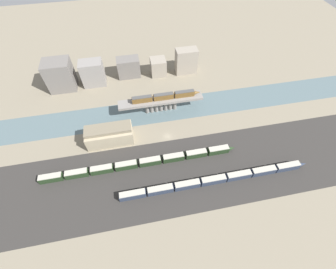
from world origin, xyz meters
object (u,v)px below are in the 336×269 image
(train_yard_mid, at_px, (141,163))
(warehouse_building, at_px, (110,135))
(train_yard_near, at_px, (216,180))
(train_on_bridge, at_px, (166,96))

(train_yard_mid, bearing_deg, warehouse_building, 127.72)
(warehouse_building, bearing_deg, train_yard_near, -35.56)
(train_yard_near, relative_size, warehouse_building, 3.81)
(train_on_bridge, relative_size, warehouse_building, 1.66)
(train_yard_near, height_order, train_yard_mid, train_yard_near)
(train_on_bridge, bearing_deg, warehouse_building, -152.36)
(train_yard_near, height_order, warehouse_building, warehouse_building)
(train_yard_near, distance_m, warehouse_building, 60.08)
(train_yard_near, relative_size, train_yard_mid, 0.94)
(train_on_bridge, xyz_separation_m, warehouse_building, (-34.18, -17.90, -5.72))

